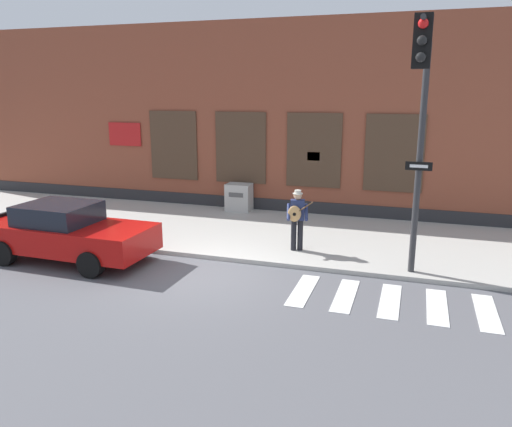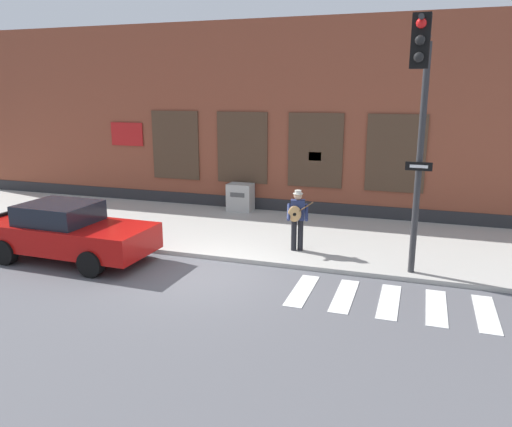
# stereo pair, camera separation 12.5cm
# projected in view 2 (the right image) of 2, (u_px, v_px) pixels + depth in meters

# --- Properties ---
(ground_plane) EXTENTS (160.00, 160.00, 0.00)m
(ground_plane) POSITION_uv_depth(u_px,v_px,m) (203.00, 275.00, 12.25)
(ground_plane) COLOR #56565B
(sidewalk) EXTENTS (28.00, 5.52, 0.12)m
(sidewalk) POSITION_uv_depth(u_px,v_px,m) (253.00, 232.00, 15.80)
(sidewalk) COLOR #ADAAA3
(sidewalk) RESTS_ON ground
(building_backdrop) EXTENTS (28.00, 4.06, 6.81)m
(building_backdrop) POSITION_uv_depth(u_px,v_px,m) (293.00, 117.00, 19.38)
(building_backdrop) COLOR brown
(building_backdrop) RESTS_ON ground
(crosswalk) EXTENTS (5.20, 1.90, 0.01)m
(crosswalk) POSITION_uv_depth(u_px,v_px,m) (412.00, 304.00, 10.55)
(crosswalk) COLOR silver
(crosswalk) RESTS_ON ground
(red_car) EXTENTS (4.64, 2.06, 1.53)m
(red_car) POSITION_uv_depth(u_px,v_px,m) (67.00, 232.00, 13.21)
(red_car) COLOR #B20F0C
(red_car) RESTS_ON ground
(busker) EXTENTS (0.77, 0.63, 1.69)m
(busker) POSITION_uv_depth(u_px,v_px,m) (297.00, 217.00, 13.52)
(busker) COLOR black
(busker) RESTS_ON sidewalk
(traffic_light) EXTENTS (0.60, 3.32, 5.52)m
(traffic_light) POSITION_uv_depth(u_px,v_px,m) (420.00, 115.00, 10.13)
(traffic_light) COLOR #2D2D30
(traffic_light) RESTS_ON sidewalk
(utility_box) EXTENTS (0.90, 0.66, 1.00)m
(utility_box) POSITION_uv_depth(u_px,v_px,m) (240.00, 197.00, 18.18)
(utility_box) COLOR #ADADA8
(utility_box) RESTS_ON sidewalk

